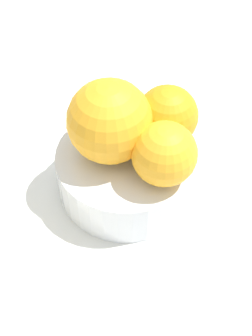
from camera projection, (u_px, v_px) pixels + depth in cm
name	position (u px, v px, depth cm)	size (l,w,h in cm)	color
ground_plane	(126.00, 192.00, 48.27)	(110.00, 110.00, 2.00)	white
fruit_bowl	(126.00, 172.00, 45.64)	(14.18, 14.18, 5.15)	silver
orange_in_bowl_0	(109.00, 122.00, 40.71)	(8.13, 8.13, 8.13)	#F9A823
orange_in_bowl_1	(167.00, 116.00, 42.76)	(6.12, 6.12, 6.12)	orange
orange_in_bowl_2	(164.00, 154.00, 39.54)	(6.07, 6.07, 6.07)	#F9A823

